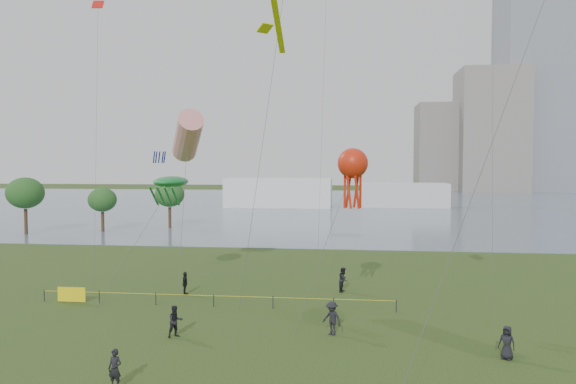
# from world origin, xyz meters

# --- Properties ---
(lake) EXTENTS (400.00, 120.00, 0.08)m
(lake) POSITION_xyz_m (0.00, 100.00, 0.02)
(lake) COLOR slate
(lake) RESTS_ON ground_plane
(tower) EXTENTS (24.00, 24.00, 120.00)m
(tower) POSITION_xyz_m (62.00, 168.00, 60.00)
(tower) COLOR slate
(tower) RESTS_ON ground_plane
(building_mid) EXTENTS (20.00, 20.00, 38.00)m
(building_mid) POSITION_xyz_m (46.00, 162.00, 19.00)
(building_mid) COLOR gray
(building_mid) RESTS_ON ground_plane
(building_low) EXTENTS (16.00, 18.00, 28.00)m
(building_low) POSITION_xyz_m (32.00, 168.00, 14.00)
(building_low) COLOR slate
(building_low) RESTS_ON ground_plane
(pavilion_left) EXTENTS (22.00, 8.00, 6.00)m
(pavilion_left) POSITION_xyz_m (-12.00, 95.00, 3.00)
(pavilion_left) COLOR white
(pavilion_left) RESTS_ON ground_plane
(pavilion_right) EXTENTS (18.00, 7.00, 5.00)m
(pavilion_right) POSITION_xyz_m (14.00, 98.00, 2.50)
(pavilion_right) COLOR silver
(pavilion_right) RESTS_ON ground_plane
(trees) EXTENTS (20.92, 13.93, 7.53)m
(trees) POSITION_xyz_m (-32.01, 51.69, 5.01)
(trees) COLOR #3A281A
(trees) RESTS_ON ground_plane
(fence) EXTENTS (24.07, 0.07, 1.05)m
(fence) POSITION_xyz_m (-11.72, 15.11, 0.55)
(fence) COLOR black
(fence) RESTS_ON ground_plane
(spectator_a) EXTENTS (1.08, 1.06, 1.76)m
(spectator_a) POSITION_xyz_m (-6.10, 8.58, 0.88)
(spectator_a) COLOR black
(spectator_a) RESTS_ON ground_plane
(spectator_b) EXTENTS (1.41, 1.29, 1.90)m
(spectator_b) POSITION_xyz_m (2.47, 9.97, 0.95)
(spectator_b) COLOR black
(spectator_b) RESTS_ON ground_plane
(spectator_c) EXTENTS (0.50, 1.02, 1.68)m
(spectator_c) POSITION_xyz_m (-8.50, 18.15, 0.84)
(spectator_c) COLOR black
(spectator_c) RESTS_ON ground_plane
(spectator_d) EXTENTS (0.96, 0.89, 1.65)m
(spectator_d) POSITION_xyz_m (11.16, 7.15, 0.83)
(spectator_d) COLOR black
(spectator_d) RESTS_ON ground_plane
(spectator_f) EXTENTS (0.68, 0.50, 1.70)m
(spectator_f) POSITION_xyz_m (-6.47, 1.54, 0.85)
(spectator_f) COLOR black
(spectator_f) RESTS_ON ground_plane
(spectator_g) EXTENTS (0.89, 1.03, 1.82)m
(spectator_g) POSITION_xyz_m (2.91, 20.44, 0.91)
(spectator_g) COLOR black
(spectator_g) RESTS_ON ground_plane
(kite_windsock) EXTENTS (4.30, 8.61, 13.54)m
(kite_windsock) POSITION_xyz_m (-8.89, 20.38, 11.58)
(kite_windsock) COLOR #3F3F42
(kite_creature) EXTENTS (4.19, 9.03, 8.55)m
(kite_creature) POSITION_xyz_m (-10.31, 20.68, 8.09)
(kite_creature) COLOR #3F3F42
(kite_octopus) EXTENTS (4.21, 6.16, 10.56)m
(kite_octopus) POSITION_xyz_m (3.56, 15.31, 9.47)
(kite_octopus) COLOR #3F3F42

